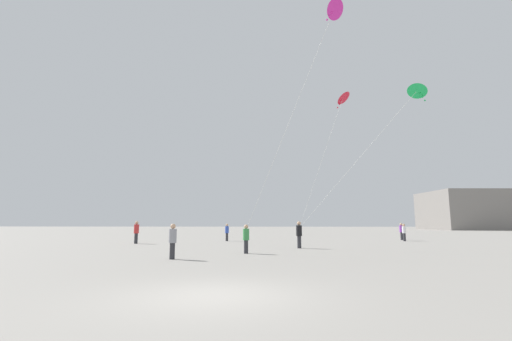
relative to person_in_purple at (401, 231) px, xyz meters
name	(u,v)px	position (x,y,z in m)	size (l,w,h in m)	color
ground_plane	(213,296)	(-13.93, -27.57, -0.91)	(300.00, 300.00, 0.00)	gray
person_in_purple	(401,231)	(0.00, 0.00, 0.00)	(0.36, 0.36, 1.66)	#2D2D33
person_in_green	(246,238)	(-14.12, -16.26, -0.04)	(0.35, 0.35, 1.59)	#2D2D33
person_in_black	(299,233)	(-10.90, -12.02, 0.06)	(0.39, 0.39, 1.78)	#2D2D33
person_in_blue	(227,232)	(-17.04, -2.99, -0.03)	(0.35, 0.35, 1.60)	#2D2D33
person_in_white	(404,232)	(-0.58, -2.36, -0.03)	(0.35, 0.35, 1.60)	#2D2D33
person_in_red	(136,231)	(-23.87, -7.54, 0.09)	(0.40, 0.40, 1.82)	#2D2D33
person_in_grey	(173,240)	(-17.30, -19.52, -0.01)	(0.36, 0.36, 1.64)	#2D2D33
kite_magenta_diamond	(333,12)	(-9.48, -19.54, 11.30)	(5.32, 3.90, 11.52)	#D12899
kite_emerald_diamond	(416,92)	(-3.93, -15.35, 8.59)	(7.80, 4.12, 8.67)	green
kite_crimson_diamond	(343,99)	(-7.82, -12.69, 9.20)	(3.77, 1.36, 9.29)	red
building_left_hall	(481,211)	(39.07, 55.22, 3.83)	(26.65, 19.09, 9.48)	gray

